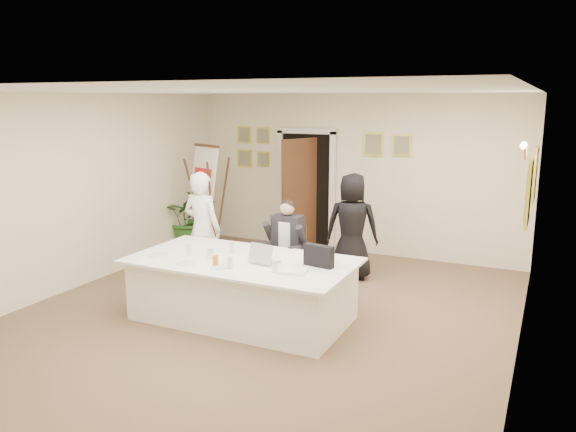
# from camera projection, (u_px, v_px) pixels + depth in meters

# --- Properties ---
(floor) EXTENTS (7.00, 7.00, 0.00)m
(floor) POSITION_uv_depth(u_px,v_px,m) (262.00, 317.00, 7.12)
(floor) COLOR brown
(floor) RESTS_ON ground
(ceiling) EXTENTS (6.00, 7.00, 0.02)m
(ceiling) POSITION_uv_depth(u_px,v_px,m) (259.00, 91.00, 6.55)
(ceiling) COLOR white
(ceiling) RESTS_ON wall_back
(wall_back) EXTENTS (6.00, 0.10, 2.80)m
(wall_back) POSITION_uv_depth(u_px,v_px,m) (354.00, 175.00, 9.93)
(wall_back) COLOR white
(wall_back) RESTS_ON floor
(wall_front) EXTENTS (6.00, 0.10, 2.80)m
(wall_front) POSITION_uv_depth(u_px,v_px,m) (13.00, 299.00, 3.74)
(wall_front) COLOR white
(wall_front) RESTS_ON floor
(wall_left) EXTENTS (0.10, 7.00, 2.80)m
(wall_left) POSITION_uv_depth(u_px,v_px,m) (77.00, 192.00, 8.10)
(wall_left) COLOR white
(wall_left) RESTS_ON floor
(wall_right) EXTENTS (0.10, 7.00, 2.80)m
(wall_right) POSITION_uv_depth(u_px,v_px,m) (526.00, 233.00, 5.58)
(wall_right) COLOR white
(wall_right) RESTS_ON floor
(doorway) EXTENTS (1.14, 0.86, 2.20)m
(doorway) POSITION_uv_depth(u_px,v_px,m) (304.00, 193.00, 10.22)
(doorway) COLOR black
(doorway) RESTS_ON floor
(pictures_back_wall) EXTENTS (3.40, 0.06, 0.80)m
(pictures_back_wall) POSITION_uv_depth(u_px,v_px,m) (312.00, 148.00, 10.15)
(pictures_back_wall) COLOR gold
(pictures_back_wall) RESTS_ON wall_back
(pictures_right_wall) EXTENTS (0.06, 2.20, 0.80)m
(pictures_right_wall) POSITION_uv_depth(u_px,v_px,m) (532.00, 182.00, 6.58)
(pictures_right_wall) COLOR gold
(pictures_right_wall) RESTS_ON wall_right
(wall_sconce) EXTENTS (0.20, 0.30, 0.24)m
(wall_sconce) POSITION_uv_depth(u_px,v_px,m) (528.00, 152.00, 6.54)
(wall_sconce) COLOR #C0773D
(wall_sconce) RESTS_ON wall_right
(conference_table) EXTENTS (2.77, 1.47, 0.78)m
(conference_table) POSITION_uv_depth(u_px,v_px,m) (243.00, 289.00, 6.99)
(conference_table) COLOR white
(conference_table) RESTS_ON floor
(seated_man) EXTENTS (0.66, 0.69, 1.36)m
(seated_man) POSITION_uv_depth(u_px,v_px,m) (286.00, 246.00, 7.89)
(seated_man) COLOR black
(seated_man) RESTS_ON floor
(flip_chart) EXTENTS (0.69, 0.53, 1.91)m
(flip_chart) POSITION_uv_depth(u_px,v_px,m) (210.00, 205.00, 9.91)
(flip_chart) COLOR #3F2614
(flip_chart) RESTS_ON floor
(standing_man) EXTENTS (0.64, 0.44, 1.70)m
(standing_man) POSITION_uv_depth(u_px,v_px,m) (202.00, 229.00, 8.20)
(standing_man) COLOR white
(standing_man) RESTS_ON floor
(standing_woman) EXTENTS (0.90, 0.69, 1.63)m
(standing_woman) POSITION_uv_depth(u_px,v_px,m) (352.00, 226.00, 8.51)
(standing_woman) COLOR black
(standing_woman) RESTS_ON floor
(potted_palm) EXTENTS (1.32, 1.30, 1.11)m
(potted_palm) POSITION_uv_depth(u_px,v_px,m) (191.00, 218.00, 10.40)
(potted_palm) COLOR #275D1F
(potted_palm) RESTS_ON floor
(laptop) EXTENTS (0.36, 0.39, 0.28)m
(laptop) POSITION_uv_depth(u_px,v_px,m) (265.00, 251.00, 6.75)
(laptop) COLOR #B7BABC
(laptop) RESTS_ON conference_table
(laptop_bag) EXTENTS (0.38, 0.16, 0.26)m
(laptop_bag) POSITION_uv_depth(u_px,v_px,m) (319.00, 256.00, 6.59)
(laptop_bag) COLOR black
(laptop_bag) RESTS_ON conference_table
(paper_stack) EXTENTS (0.36, 0.28, 0.03)m
(paper_stack) POSITION_uv_depth(u_px,v_px,m) (292.00, 271.00, 6.37)
(paper_stack) COLOR white
(paper_stack) RESTS_ON conference_table
(plate_left) EXTENTS (0.28, 0.28, 0.01)m
(plate_left) POSITION_uv_depth(u_px,v_px,m) (158.00, 255.00, 7.07)
(plate_left) COLOR white
(plate_left) RESTS_ON conference_table
(plate_mid) EXTENTS (0.26, 0.26, 0.01)m
(plate_mid) POSITION_uv_depth(u_px,v_px,m) (186.00, 263.00, 6.72)
(plate_mid) COLOR white
(plate_mid) RESTS_ON conference_table
(plate_near) EXTENTS (0.24, 0.24, 0.01)m
(plate_near) POSITION_uv_depth(u_px,v_px,m) (219.00, 267.00, 6.57)
(plate_near) COLOR white
(plate_near) RESTS_ON conference_table
(glass_a) EXTENTS (0.07, 0.07, 0.14)m
(glass_a) POSITION_uv_depth(u_px,v_px,m) (189.00, 250.00, 7.08)
(glass_a) COLOR silver
(glass_a) RESTS_ON conference_table
(glass_b) EXTENTS (0.07, 0.07, 0.14)m
(glass_b) POSITION_uv_depth(u_px,v_px,m) (230.00, 263.00, 6.51)
(glass_b) COLOR silver
(glass_b) RESTS_ON conference_table
(glass_c) EXTENTS (0.07, 0.07, 0.14)m
(glass_c) POSITION_uv_depth(u_px,v_px,m) (275.00, 267.00, 6.37)
(glass_c) COLOR silver
(glass_c) RESTS_ON conference_table
(glass_d) EXTENTS (0.07, 0.07, 0.14)m
(glass_d) POSITION_uv_depth(u_px,v_px,m) (232.00, 248.00, 7.18)
(glass_d) COLOR silver
(glass_d) RESTS_ON conference_table
(oj_glass) EXTENTS (0.07, 0.07, 0.13)m
(oj_glass) POSITION_uv_depth(u_px,v_px,m) (215.00, 261.00, 6.61)
(oj_glass) COLOR orange
(oj_glass) RESTS_ON conference_table
(steel_jug) EXTENTS (0.10, 0.10, 0.11)m
(steel_jug) POSITION_uv_depth(u_px,v_px,m) (210.00, 254.00, 6.94)
(steel_jug) COLOR silver
(steel_jug) RESTS_ON conference_table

